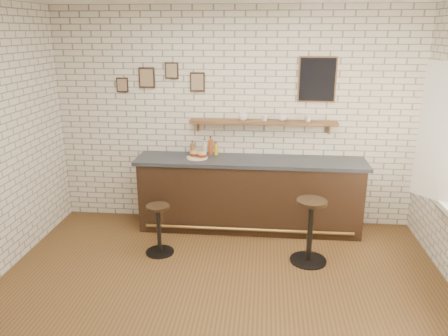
# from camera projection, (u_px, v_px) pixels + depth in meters

# --- Properties ---
(ground) EXTENTS (5.00, 5.00, 0.00)m
(ground) POSITION_uv_depth(u_px,v_px,m) (219.00, 296.00, 4.60)
(ground) COLOR brown
(ground) RESTS_ON ground
(bar_counter) EXTENTS (3.10, 0.65, 1.01)m
(bar_counter) POSITION_uv_depth(u_px,v_px,m) (250.00, 194.00, 6.03)
(bar_counter) COLOR black
(bar_counter) RESTS_ON ground
(sandwich_plate) EXTENTS (0.28, 0.28, 0.01)m
(sandwich_plate) POSITION_uv_depth(u_px,v_px,m) (197.00, 158.00, 5.93)
(sandwich_plate) COLOR white
(sandwich_plate) RESTS_ON bar_counter
(ciabatta_sandwich) EXTENTS (0.25, 0.17, 0.08)m
(ciabatta_sandwich) POSITION_uv_depth(u_px,v_px,m) (198.00, 154.00, 5.91)
(ciabatta_sandwich) COLOR tan
(ciabatta_sandwich) RESTS_ON sandwich_plate
(potato_chips) EXTENTS (0.25, 0.17, 0.00)m
(potato_chips) POSITION_uv_depth(u_px,v_px,m) (196.00, 157.00, 5.93)
(potato_chips) COLOR #ECC353
(potato_chips) RESTS_ON sandwich_plate
(bitters_bottle_brown) EXTENTS (0.06, 0.06, 0.20)m
(bitters_bottle_brown) POSITION_uv_depth(u_px,v_px,m) (193.00, 149.00, 6.10)
(bitters_bottle_brown) COLOR brown
(bitters_bottle_brown) RESTS_ON bar_counter
(bitters_bottle_white) EXTENTS (0.06, 0.06, 0.22)m
(bitters_bottle_white) POSITION_uv_depth(u_px,v_px,m) (204.00, 148.00, 6.08)
(bitters_bottle_white) COLOR beige
(bitters_bottle_white) RESTS_ON bar_counter
(bitters_bottle_amber) EXTENTS (0.06, 0.06, 0.27)m
(bitters_bottle_amber) POSITION_uv_depth(u_px,v_px,m) (211.00, 147.00, 6.07)
(bitters_bottle_amber) COLOR #8E3C17
(bitters_bottle_amber) RESTS_ON bar_counter
(condiment_bottle_yellow) EXTENTS (0.06, 0.06, 0.18)m
(condiment_bottle_yellow) POSITION_uv_depth(u_px,v_px,m) (216.00, 149.00, 6.07)
(condiment_bottle_yellow) COLOR gold
(condiment_bottle_yellow) RESTS_ON bar_counter
(bar_stool_left) EXTENTS (0.37, 0.37, 0.64)m
(bar_stool_left) POSITION_uv_depth(u_px,v_px,m) (159.00, 228.00, 5.39)
(bar_stool_left) COLOR black
(bar_stool_left) RESTS_ON ground
(bar_stool_right) EXTENTS (0.44, 0.44, 0.79)m
(bar_stool_right) POSITION_uv_depth(u_px,v_px,m) (310.00, 229.00, 5.16)
(bar_stool_right) COLOR black
(bar_stool_right) RESTS_ON ground
(wall_shelf) EXTENTS (2.00, 0.18, 0.18)m
(wall_shelf) POSITION_uv_depth(u_px,v_px,m) (263.00, 122.00, 5.92)
(wall_shelf) COLOR brown
(wall_shelf) RESTS_ON ground
(shelf_cup_a) EXTENTS (0.16, 0.16, 0.10)m
(shelf_cup_a) POSITION_uv_depth(u_px,v_px,m) (243.00, 117.00, 5.92)
(shelf_cup_a) COLOR white
(shelf_cup_a) RESTS_ON wall_shelf
(shelf_cup_b) EXTENTS (0.12, 0.12, 0.08)m
(shelf_cup_b) POSITION_uv_depth(u_px,v_px,m) (265.00, 118.00, 5.89)
(shelf_cup_b) COLOR white
(shelf_cup_b) RESTS_ON wall_shelf
(shelf_cup_c) EXTENTS (0.16, 0.16, 0.09)m
(shelf_cup_c) POSITION_uv_depth(u_px,v_px,m) (283.00, 118.00, 5.87)
(shelf_cup_c) COLOR white
(shelf_cup_c) RESTS_ON wall_shelf
(shelf_cup_d) EXTENTS (0.12, 0.12, 0.08)m
(shelf_cup_d) POSITION_uv_depth(u_px,v_px,m) (308.00, 119.00, 5.84)
(shelf_cup_d) COLOR white
(shelf_cup_d) RESTS_ON wall_shelf
(back_wall_decor) EXTENTS (2.96, 0.02, 0.56)m
(back_wall_decor) POSITION_uv_depth(u_px,v_px,m) (251.00, 79.00, 5.84)
(back_wall_decor) COLOR black
(back_wall_decor) RESTS_ON ground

